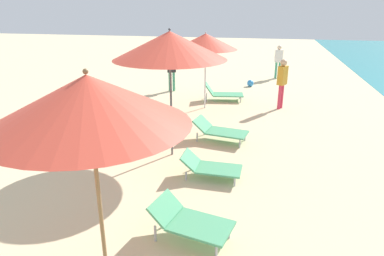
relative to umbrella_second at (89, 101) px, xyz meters
name	(u,v)px	position (x,y,z in m)	size (l,w,h in m)	color
umbrella_second	(89,101)	(0.00, 0.00, 0.00)	(2.18, 2.18, 2.89)	olive
lounger_second_shoreside	(190,221)	(0.81, 1.23, -2.22)	(1.36, 0.91, 0.60)	#4CA572
umbrella_third	(170,45)	(-0.33, 4.31, 0.09)	(2.58, 2.58, 3.02)	#4C4C51
lounger_third_shoreside	(220,130)	(0.68, 5.45, -2.25)	(1.52, 0.88, 0.59)	#4CA572
lounger_third_inland	(210,166)	(0.78, 3.33, -2.30)	(1.27, 0.63, 0.52)	#4CA572
umbrella_farthest	(206,41)	(-0.27, 8.48, -0.23)	(2.17, 2.17, 2.65)	silver
lounger_farthest_shoreside	(222,93)	(0.21, 9.61, -2.26)	(1.55, 0.87, 0.67)	#4CA572
person_walking_near	(282,79)	(2.36, 8.97, -1.48)	(0.37, 0.42, 1.75)	#D8334C
person_walking_mid	(172,68)	(-2.10, 10.66, -1.55)	(0.41, 0.31, 1.65)	#3F9972
person_walking_far	(279,58)	(2.35, 14.43, -1.57)	(0.40, 0.29, 1.62)	#3F9972
beach_ball	(250,83)	(1.14, 12.25, -2.40)	(0.30, 0.30, 0.30)	#338CD8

